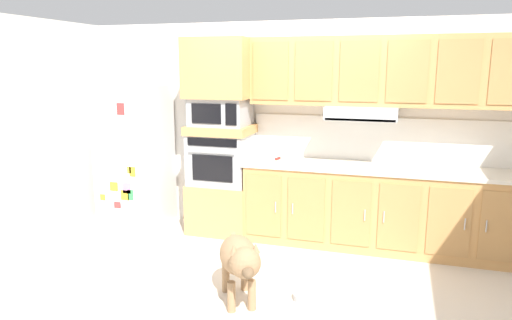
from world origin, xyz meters
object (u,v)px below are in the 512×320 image
refrigerator (135,156)px  built_in_oven (222,158)px  dog_food_bowl (305,297)px  screwdriver (279,158)px  microwave (221,112)px  dog (240,259)px

refrigerator → built_in_oven: (1.13, 0.07, 0.02)m
dog_food_bowl → screwdriver: bearing=113.0°
refrigerator → screwdriver: bearing=3.3°
refrigerator → microwave: size_ratio=2.73×
refrigerator → built_in_oven: 1.13m
refrigerator → dog_food_bowl: 2.93m
microwave → dog_food_bowl: (1.32, -1.43, -1.43)m
microwave → dog: microwave is taller
microwave → dog: 2.13m
screwdriver → dog: screwdriver is taller
built_in_oven → screwdriver: (0.69, 0.04, 0.03)m
built_in_oven → microwave: size_ratio=1.09×
microwave → screwdriver: 0.87m
dog → dog_food_bowl: bearing=87.8°
refrigerator → dog_food_bowl: refrigerator is taller
microwave → built_in_oven: bearing=179.2°
microwave → dog: bearing=-64.3°
screwdriver → dog_food_bowl: (0.62, -1.47, -0.90)m
screwdriver → dog_food_bowl: 1.83m
built_in_oven → dog_food_bowl: 2.13m
built_in_oven → dog: (0.81, -1.68, -0.48)m
screwdriver → dog_food_bowl: screwdriver is taller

